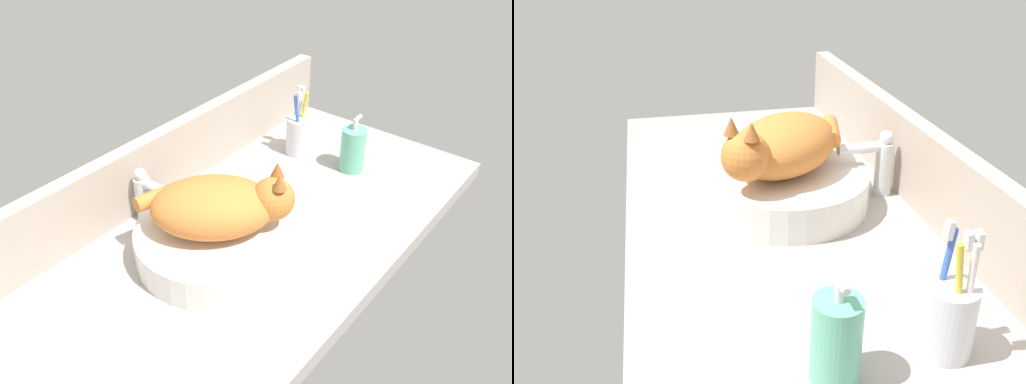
# 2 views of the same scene
# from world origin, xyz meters

# --- Properties ---
(ground_plane) EXTENTS (1.30, 0.58, 0.04)m
(ground_plane) POSITION_xyz_m (0.00, 0.00, -0.02)
(ground_plane) COLOR #9E9993
(backsplash_panel) EXTENTS (1.30, 0.04, 0.16)m
(backsplash_panel) POSITION_xyz_m (0.00, 0.27, 0.08)
(backsplash_panel) COLOR #AD9E8E
(backsplash_panel) RESTS_ON ground_plane
(sink_basin) EXTENTS (0.33, 0.33, 0.07)m
(sink_basin) POSITION_xyz_m (-0.05, 0.02, 0.04)
(sink_basin) COLOR silver
(sink_basin) RESTS_ON ground_plane
(cat) EXTENTS (0.29, 0.30, 0.14)m
(cat) POSITION_xyz_m (-0.04, 0.01, 0.13)
(cat) COLOR #CC7533
(cat) RESTS_ON sink_basin
(faucet) EXTENTS (0.04, 0.12, 0.14)m
(faucet) POSITION_xyz_m (-0.06, 0.21, 0.07)
(faucet) COLOR silver
(faucet) RESTS_ON ground_plane
(soap_dispenser) EXTENTS (0.06, 0.06, 0.15)m
(soap_dispenser) POSITION_xyz_m (0.42, -0.03, 0.06)
(soap_dispenser) COLOR #60B793
(soap_dispenser) RESTS_ON ground_plane
(toothbrush_cup) EXTENTS (0.07, 0.07, 0.19)m
(toothbrush_cup) POSITION_xyz_m (0.40, 0.12, 0.06)
(toothbrush_cup) COLOR silver
(toothbrush_cup) RESTS_ON ground_plane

